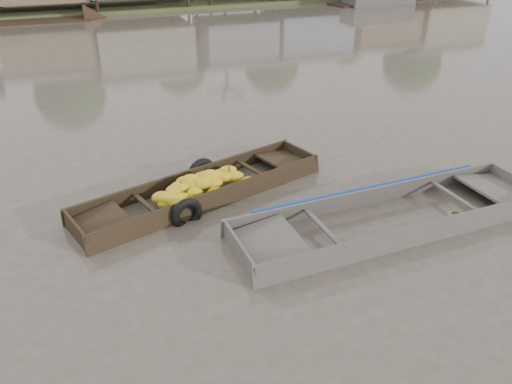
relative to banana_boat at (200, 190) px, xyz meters
name	(u,v)px	position (x,y,z in m)	size (l,w,h in m)	color
ground	(257,240)	(0.59, -2.05, -0.18)	(120.00, 120.00, 0.00)	#453E35
banana_boat	(200,190)	(0.00, 0.00, 0.00)	(6.07, 3.04, 0.81)	black
viewer_boat	(392,220)	(3.43, -2.44, -0.13)	(6.93, 1.99, 0.55)	#3E3834
distant_boats	(302,7)	(13.25, 22.46, 0.03)	(47.18, 15.21, 1.38)	black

